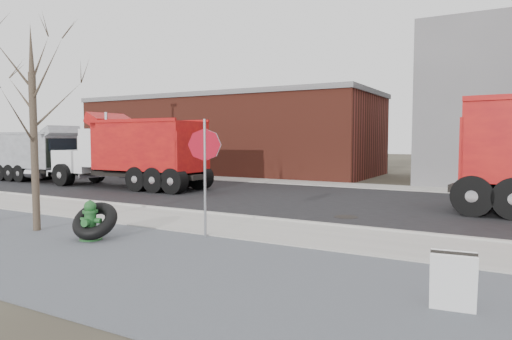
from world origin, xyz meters
The scene contains 14 objects.
ground centered at (0.00, 0.00, 0.00)m, with size 120.00×120.00×0.00m, color #383328.
gravel_verge centered at (0.00, -3.50, 0.01)m, with size 60.00×5.00×0.03m, color slate.
sidewalk centered at (0.00, 0.25, 0.03)m, with size 60.00×2.50×0.06m, color #9E9B93.
curb centered at (0.00, 1.55, 0.06)m, with size 60.00×0.15×0.11m, color #9E9B93.
road centered at (0.00, 6.30, 0.01)m, with size 60.00×9.40×0.02m, color black.
far_sidewalk centered at (0.00, 12.00, 0.03)m, with size 60.00×2.00×0.06m, color #9E9B93.
building_brick centered at (-10.00, 17.00, 2.65)m, with size 20.20×8.20×5.30m.
bare_tree centered at (-3.20, -2.60, 3.30)m, with size 3.20×3.20×5.20m.
fire_hydrant centered at (-1.13, -2.68, 0.43)m, with size 0.54×0.53×0.95m.
truck_tire centered at (-1.09, -2.58, 0.46)m, with size 1.30×1.25×0.90m.
stop_sign centered at (0.96, -1.10, 1.91)m, with size 0.64×0.46×2.81m.
sandwich_board centered at (6.63, -3.29, 0.44)m, with size 0.63×0.44×0.82m.
dump_truck_red_b centered at (-8.37, 6.00, 1.80)m, with size 8.36×2.54×3.53m.
dump_truck_grey centered at (-14.77, 6.01, 1.52)m, with size 6.54×2.12×2.96m.
Camera 1 is at (7.27, -9.82, 2.36)m, focal length 32.00 mm.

